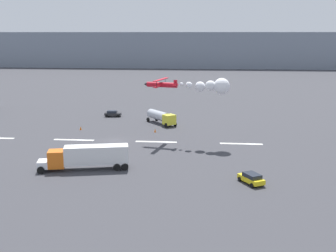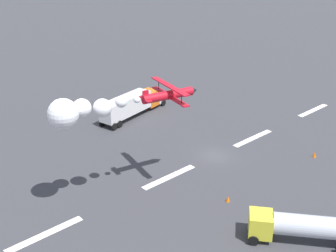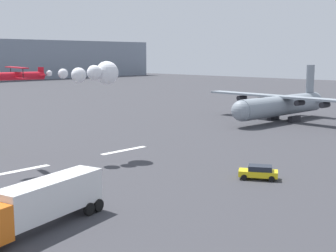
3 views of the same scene
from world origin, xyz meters
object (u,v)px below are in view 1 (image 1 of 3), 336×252
(followme_car_yellow, at_px, (251,178))
(airport_staff_sedan, at_px, (113,113))
(fuel_tanker_truck, at_px, (161,117))
(traffic_cone_near, at_px, (81,128))
(stunt_biplane_red, at_px, (206,86))
(traffic_cone_far, at_px, (155,131))
(semi_truck_orange, at_px, (87,156))

(followme_car_yellow, xyz_separation_m, airport_staff_sedan, (-30.15, 47.08, -0.00))
(fuel_tanker_truck, distance_m, traffic_cone_near, 18.55)
(stunt_biplane_red, distance_m, traffic_cone_near, 30.83)
(followme_car_yellow, xyz_separation_m, traffic_cone_far, (-17.34, 30.58, -0.44))
(semi_truck_orange, height_order, followme_car_yellow, semi_truck_orange)
(stunt_biplane_red, relative_size, followme_car_yellow, 3.63)
(traffic_cone_far, bearing_deg, fuel_tanker_truck, 87.62)
(semi_truck_orange, relative_size, traffic_cone_far, 18.56)
(semi_truck_orange, xyz_separation_m, traffic_cone_near, (-9.21, 27.23, -1.74))
(followme_car_yellow, bearing_deg, traffic_cone_far, 119.55)
(stunt_biplane_red, distance_m, airport_staff_sedan, 36.31)
(stunt_biplane_red, distance_m, followme_car_yellow, 24.66)
(stunt_biplane_red, bearing_deg, fuel_tanker_truck, 120.22)
(stunt_biplane_red, relative_size, traffic_cone_near, 21.84)
(fuel_tanker_truck, bearing_deg, airport_staff_sedan, 149.17)
(traffic_cone_near, bearing_deg, airport_staff_sedan, 77.10)
(airport_staff_sedan, height_order, traffic_cone_near, airport_staff_sedan)
(semi_truck_orange, height_order, fuel_tanker_truck, semi_truck_orange)
(followme_car_yellow, relative_size, traffic_cone_far, 6.02)
(fuel_tanker_truck, relative_size, airport_staff_sedan, 2.09)
(stunt_biplane_red, xyz_separation_m, followme_car_yellow, (6.61, -21.42, -10.27))
(stunt_biplane_red, xyz_separation_m, traffic_cone_far, (-10.73, 9.16, -10.70))
(airport_staff_sedan, height_order, traffic_cone_far, airport_staff_sedan)
(stunt_biplane_red, bearing_deg, followme_car_yellow, -72.85)
(semi_truck_orange, xyz_separation_m, traffic_cone_far, (7.20, 26.41, -1.74))
(followme_car_yellow, xyz_separation_m, traffic_cone_near, (-33.74, 31.40, -0.44))
(followme_car_yellow, relative_size, airport_staff_sedan, 1.09)
(airport_staff_sedan, bearing_deg, traffic_cone_near, -102.90)
(followme_car_yellow, height_order, traffic_cone_near, followme_car_yellow)
(traffic_cone_near, relative_size, traffic_cone_far, 1.00)
(fuel_tanker_truck, relative_size, followme_car_yellow, 1.92)
(airport_staff_sedan, distance_m, traffic_cone_far, 20.90)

